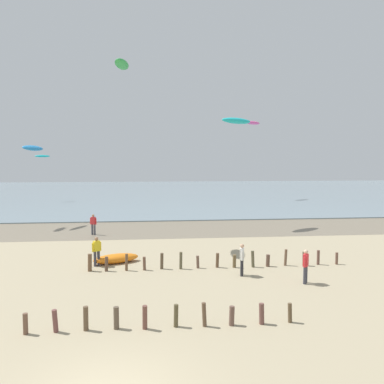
# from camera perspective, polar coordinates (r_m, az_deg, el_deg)

# --- Properties ---
(wet_sand_strip) EXTENTS (120.00, 8.33, 0.01)m
(wet_sand_strip) POSITION_cam_1_polar(r_m,az_deg,el_deg) (32.95, -7.85, -5.81)
(wet_sand_strip) COLOR #7A6D59
(wet_sand_strip) RESTS_ON ground
(sea) EXTENTS (160.00, 70.00, 0.10)m
(sea) POSITION_cam_1_polar(r_m,az_deg,el_deg) (71.79, -6.57, 0.01)
(sea) COLOR gray
(sea) RESTS_ON ground
(groyne_near) EXTENTS (9.77, 0.35, 0.90)m
(groyne_near) POSITION_cam_1_polar(r_m,az_deg,el_deg) (14.11, -5.46, -18.86)
(groyne_near) COLOR brown
(groyne_near) RESTS_ON ground
(groyne_mid) EXTENTS (14.45, 0.35, 0.97)m
(groyne_mid) POSITION_cam_1_polar(r_m,az_deg,el_deg) (21.17, 3.08, -10.64)
(groyne_mid) COLOR brown
(groyne_mid) RESTS_ON ground
(person_nearest_camera) EXTENTS (0.55, 0.32, 1.71)m
(person_nearest_camera) POSITION_cam_1_polar(r_m,az_deg,el_deg) (31.26, -15.14, -4.81)
(person_nearest_camera) COLOR #4C4C56
(person_nearest_camera) RESTS_ON ground
(person_mid_beach) EXTENTS (0.29, 0.56, 1.71)m
(person_mid_beach) POSITION_cam_1_polar(r_m,az_deg,el_deg) (19.84, 7.80, -10.26)
(person_mid_beach) COLOR #232328
(person_mid_beach) RESTS_ON ground
(person_by_waterline) EXTENTS (0.38, 0.49, 1.71)m
(person_by_waterline) POSITION_cam_1_polar(r_m,az_deg,el_deg) (19.30, 17.30, -10.87)
(person_by_waterline) COLOR #383842
(person_by_waterline) RESTS_ON ground
(person_left_flank) EXTENTS (0.49, 0.38, 1.71)m
(person_left_flank) POSITION_cam_1_polar(r_m,az_deg,el_deg) (22.07, -14.65, -8.82)
(person_left_flank) COLOR #383842
(person_left_flank) RESTS_ON ground
(grounded_kite) EXTENTS (2.88, 1.83, 0.54)m
(grounded_kite) POSITION_cam_1_polar(r_m,az_deg,el_deg) (22.62, -11.77, -10.11)
(grounded_kite) COLOR orange
(grounded_kite) RESTS_ON ground
(kite_aloft_0) EXTENTS (2.24, 1.51, 0.39)m
(kite_aloft_0) POSITION_cam_1_polar(r_m,az_deg,el_deg) (58.91, -22.32, 5.21)
(kite_aloft_0) COLOR #19B2B7
(kite_aloft_1) EXTENTS (1.22, 2.61, 0.61)m
(kite_aloft_1) POSITION_cam_1_polar(r_m,az_deg,el_deg) (27.12, -10.89, 18.97)
(kite_aloft_1) COLOR green
(kite_aloft_2) EXTENTS (3.21, 2.71, 0.53)m
(kite_aloft_2) POSITION_cam_1_polar(r_m,az_deg,el_deg) (59.06, 9.45, 10.60)
(kite_aloft_2) COLOR #E54C99
(kite_aloft_5) EXTENTS (3.48, 2.70, 0.63)m
(kite_aloft_5) POSITION_cam_1_polar(r_m,az_deg,el_deg) (34.05, 6.95, 10.97)
(kite_aloft_5) COLOR #19B2B7
(kite_aloft_6) EXTENTS (1.86, 2.75, 0.72)m
(kite_aloft_6) POSITION_cam_1_polar(r_m,az_deg,el_deg) (37.30, -23.57, 6.30)
(kite_aloft_6) COLOR #2384D1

